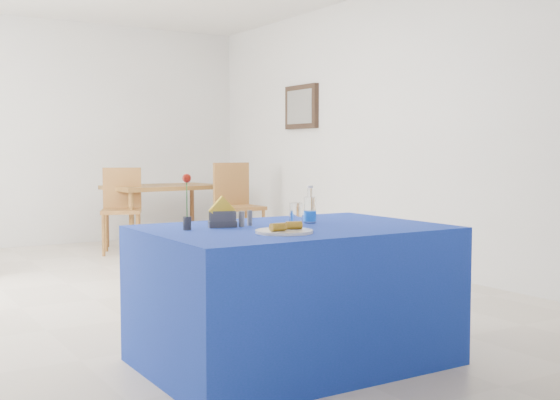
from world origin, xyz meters
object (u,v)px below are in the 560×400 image
Objects in this scene: blue_table at (293,295)px; chair_bg_left at (122,204)px; plate at (284,231)px; chair_bg_right at (236,200)px; water_bottle at (310,211)px; oak_table at (164,191)px.

blue_table is 1.63× the size of chair_bg_left.
plate is 4.72m from chair_bg_right.
oak_table is at bearing 77.44° from water_bottle.
blue_table is at bearing 48.28° from plate.
blue_table is at bearing -104.34° from oak_table.
blue_table is at bearing -148.63° from water_bottle.
oak_table is 0.68m from chair_bg_left.
water_bottle is 4.87m from oak_table.
blue_table is (0.21, 0.23, -0.39)m from plate.
chair_bg_right is at bearing 65.85° from blue_table.
plate reaches higher than oak_table.
blue_table is 0.50m from water_bottle.
blue_table is 4.43m from chair_bg_right.
chair_bg_right reaches higher than plate.
chair_bg_right is at bearing 67.50° from water_bottle.
chair_bg_right is at bearing 64.72° from plate.
oak_table is 1.44× the size of chair_bg_left.
plate is at bearing -131.72° from blue_table.
plate is 0.18× the size of blue_table.
blue_table reaches higher than oak_table.
water_bottle is at bearing 31.37° from blue_table.
chair_bg_right is at bearing -3.00° from chair_bg_left.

